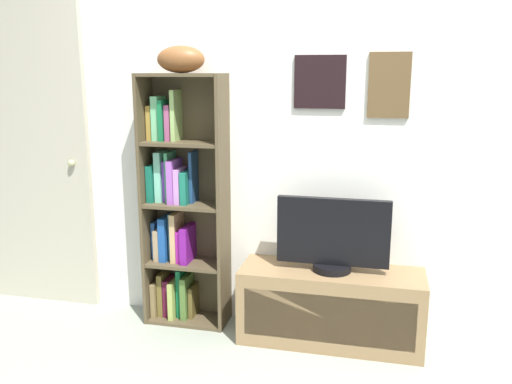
{
  "coord_description": "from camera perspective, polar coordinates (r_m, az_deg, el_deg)",
  "views": [
    {
      "loc": [
        0.45,
        -2.01,
        1.56
      ],
      "look_at": [
        -0.21,
        0.85,
        0.9
      ],
      "focal_mm": 37.58,
      "sensor_mm": 36.0,
      "label": 1
    }
  ],
  "objects": [
    {
      "name": "door",
      "position": [
        3.85,
        -22.82,
        3.71
      ],
      "size": [
        0.84,
        0.09,
        2.04
      ],
      "color": "#B2AA95",
      "rests_on": "ground"
    },
    {
      "name": "tv_stand",
      "position": [
        3.22,
        7.94,
        -11.94
      ],
      "size": [
        1.05,
        0.36,
        0.44
      ],
      "color": "olive",
      "rests_on": "ground"
    },
    {
      "name": "television",
      "position": [
        3.07,
        8.18,
        -4.68
      ],
      "size": [
        0.64,
        0.22,
        0.43
      ],
      "color": "black",
      "rests_on": "tv_stand"
    },
    {
      "name": "bookshelf",
      "position": [
        3.35,
        -8.17,
        -2.09
      ],
      "size": [
        0.51,
        0.24,
        1.55
      ],
      "color": "#4E412C",
      "rests_on": "ground"
    },
    {
      "name": "back_wall",
      "position": [
        3.19,
        4.92,
        5.41
      ],
      "size": [
        4.8,
        0.08,
        2.3
      ],
      "color": "white",
      "rests_on": "ground"
    },
    {
      "name": "football",
      "position": [
        3.2,
        -8.0,
        13.8
      ],
      "size": [
        0.29,
        0.19,
        0.15
      ],
      "primitive_type": "ellipsoid",
      "rotation": [
        0.0,
        0.0,
        0.13
      ],
      "color": "brown",
      "rests_on": "bookshelf"
    }
  ]
}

